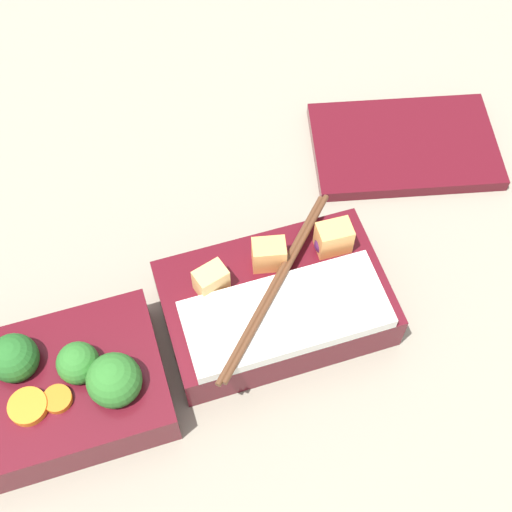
# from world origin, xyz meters

# --- Properties ---
(ground_plane) EXTENTS (3.00, 3.00, 0.00)m
(ground_plane) POSITION_xyz_m (0.00, 0.00, 0.00)
(ground_plane) COLOR gray
(bento_tray_vegetable) EXTENTS (0.19, 0.12, 0.08)m
(bento_tray_vegetable) POSITION_xyz_m (-0.11, -0.02, 0.03)
(bento_tray_vegetable) COLOR #510F19
(bento_tray_vegetable) RESTS_ON ground_plane
(bento_tray_rice) EXTENTS (0.19, 0.15, 0.07)m
(bento_tray_rice) POSITION_xyz_m (0.09, -0.00, 0.03)
(bento_tray_rice) COLOR #510F19
(bento_tray_rice) RESTS_ON ground_plane
(bento_lid) EXTENTS (0.21, 0.16, 0.01)m
(bento_lid) POSITION_xyz_m (0.28, 0.14, 0.01)
(bento_lid) COLOR #510F19
(bento_lid) RESTS_ON ground_plane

